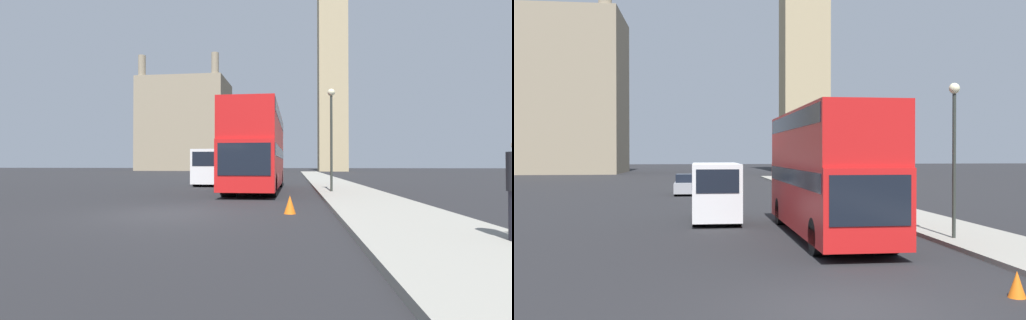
{
  "view_description": "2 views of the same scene",
  "coord_description": "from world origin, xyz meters",
  "views": [
    {
      "loc": [
        3.85,
        -9.97,
        1.47
      ],
      "look_at": [
        1.89,
        7.24,
        1.72
      ],
      "focal_mm": 24.0,
      "sensor_mm": 36.0,
      "label": 1
    },
    {
      "loc": [
        -2.78,
        -10.52,
        2.95
      ],
      "look_at": [
        0.65,
        16.38,
        2.64
      ],
      "focal_mm": 40.0,
      "sensor_mm": 36.0,
      "label": 2
    }
  ],
  "objects": [
    {
      "name": "ground_plane",
      "position": [
        0.0,
        0.0,
        0.0
      ],
      "size": [
        300.0,
        300.0,
        0.0
      ],
      "primitive_type": "plane",
      "color": "black"
    },
    {
      "name": "building_block_distant",
      "position": [
        -25.1,
        78.64,
        12.0
      ],
      "size": [
        22.2,
        15.26,
        29.13
      ],
      "color": "gray",
      "rests_on": "ground_plane"
    },
    {
      "name": "red_double_decker_bus",
      "position": [
        1.75,
        9.23,
        2.46
      ],
      "size": [
        2.58,
        10.41,
        4.44
      ],
      "color": "red",
      "rests_on": "ground_plane"
    },
    {
      "name": "white_van",
      "position": [
        -2.0,
        14.25,
        1.35
      ],
      "size": [
        2.02,
        5.11,
        2.52
      ],
      "color": "white",
      "rests_on": "ground_plane"
    },
    {
      "name": "street_lamp",
      "position": [
        5.67,
        7.43,
        3.58
      ],
      "size": [
        0.36,
        0.36,
        5.14
      ],
      "color": "#2D332D",
      "rests_on": "sidewalk_strip"
    },
    {
      "name": "parked_sedan",
      "position": [
        -3.49,
        30.96,
        0.66
      ],
      "size": [
        1.83,
        4.28,
        1.47
      ],
      "color": "#99999E",
      "rests_on": "ground_plane"
    },
    {
      "name": "traffic_cone",
      "position": [
        3.7,
        0.36,
        0.28
      ],
      "size": [
        0.36,
        0.36,
        0.55
      ],
      "color": "orange",
      "rests_on": "ground_plane"
    }
  ]
}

